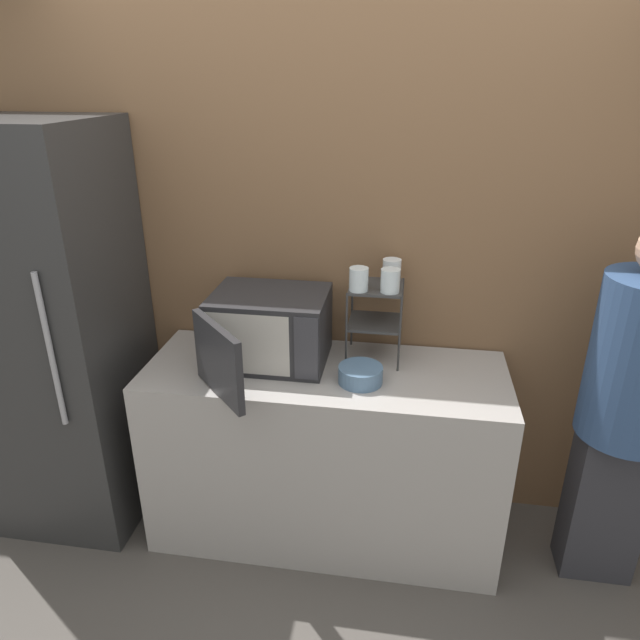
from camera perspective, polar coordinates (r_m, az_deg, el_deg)
ground_plane at (r=2.84m, az=-0.57°, el=-23.94°), size 12.00×12.00×0.00m
wall_back at (r=2.69m, az=1.64°, el=6.28°), size 8.00×0.06×2.60m
counter at (r=2.77m, az=0.47°, el=-13.07°), size 1.61×0.61×0.89m
microwave at (r=2.55m, az=-5.24°, el=-0.89°), size 0.53×0.69×0.32m
dish_rack at (r=2.55m, az=5.56°, el=1.35°), size 0.24×0.24×0.35m
glass_front_left at (r=2.43m, az=3.89°, el=4.10°), size 0.08×0.08×0.10m
glass_back_right at (r=2.56m, az=7.18°, el=4.95°), size 0.08×0.08×0.10m
glass_front_right at (r=2.43m, az=7.04°, el=3.93°), size 0.08×0.08×0.10m
bowl at (r=2.42m, az=4.07°, el=-5.48°), size 0.19×0.19×0.07m
person at (r=2.62m, az=28.63°, el=-6.89°), size 0.38×0.38×1.62m
refrigerator at (r=2.93m, az=-24.84°, el=-1.44°), size 0.67×0.67×1.93m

